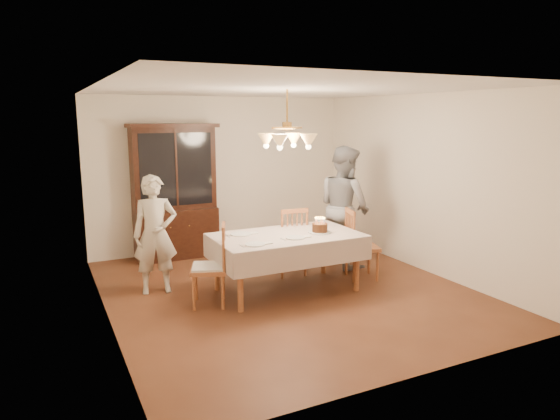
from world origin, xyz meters
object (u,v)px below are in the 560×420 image
china_hutch (175,194)px  elderly_woman (155,235)px  chair_far_side (290,245)px  birthday_cake (320,228)px  dining_table (287,240)px

china_hutch → elderly_woman: (-0.66, -1.56, -0.27)m
chair_far_side → elderly_woman: bearing=176.9°
elderly_woman → china_hutch: bearing=75.7°
chair_far_side → birthday_cake: bearing=-82.6°
china_hutch → elderly_woman: size_ratio=1.40×
china_hutch → elderly_woman: bearing=-113.0°
elderly_woman → birthday_cake: (1.99, -0.79, 0.04)m
chair_far_side → birthday_cake: 0.79m
elderly_woman → dining_table: bearing=-15.6°
elderly_woman → birthday_cake: bearing=-13.0°
china_hutch → chair_far_side: (1.24, -1.66, -0.60)m
dining_table → elderly_woman: elderly_woman is taller
chair_far_side → elderly_woman: elderly_woman is taller
birthday_cake → china_hutch: bearing=119.5°
dining_table → birthday_cake: birthday_cake is taller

